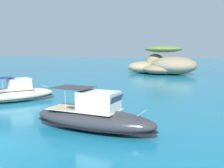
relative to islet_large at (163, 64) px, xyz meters
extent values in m
ellipsoid|color=#84755B|center=(3.02, -0.78, -0.24)|extent=(12.60, 11.04, 4.68)
ellipsoid|color=#9E8966|center=(-5.21, 0.18, -0.99)|extent=(10.72, 9.48, 3.19)
ellipsoid|color=#84755B|center=(-2.67, 2.27, 0.05)|extent=(7.48, 7.46, 5.25)
ellipsoid|color=#84755B|center=(-0.19, -1.35, -1.20)|extent=(9.87, 9.79, 2.76)
ellipsoid|color=#517538|center=(-0.49, 2.48, 4.00)|extent=(10.06, 9.15, 1.83)
ellipsoid|color=#2D2D33|center=(6.91, -52.65, -1.69)|extent=(10.51, 3.36, 1.78)
ellipsoid|color=black|center=(6.91, -52.65, -2.09)|extent=(10.72, 3.43, 0.21)
cube|color=#C6B793|center=(6.13, -52.63, -0.94)|extent=(5.80, 2.79, 0.06)
cube|color=silver|center=(7.43, -52.66, -0.18)|extent=(2.97, 2.26, 1.46)
cube|color=#2D4756|center=(8.91, -52.69, -0.03)|extent=(0.37, 2.04, 0.77)
cylinder|color=silver|center=(10.98, -52.73, -0.76)|extent=(0.08, 2.19, 0.04)
cube|color=#333338|center=(5.08, -52.61, 0.73)|extent=(3.18, 2.51, 0.04)
cylinder|color=silver|center=(5.11, -51.51, -0.10)|extent=(0.03, 0.03, 1.67)
cylinder|color=silver|center=(5.06, -53.70, -0.10)|extent=(0.03, 0.03, 1.67)
ellipsoid|color=beige|center=(-7.43, -45.94, -1.77)|extent=(7.39, 9.59, 1.61)
ellipsoid|color=black|center=(-7.43, -45.94, -2.14)|extent=(7.54, 9.78, 0.19)
cube|color=#C6B793|center=(-7.80, -46.55, -1.09)|extent=(4.80, 5.72, 0.06)
cube|color=silver|center=(-7.18, -45.54, -0.39)|extent=(3.09, 3.31, 1.33)
cube|color=#2D4756|center=(-6.48, -44.38, -0.26)|extent=(1.73, 1.22, 0.70)
cylinder|color=silver|center=(-5.49, -42.78, -0.91)|extent=(1.72, 1.07, 0.04)
cube|color=navy|center=(-8.30, -47.36, 0.43)|extent=(3.38, 3.59, 0.04)
cylinder|color=silver|center=(-7.45, -47.88, -0.33)|extent=(0.03, 0.03, 1.52)
camera|label=1|loc=(16.62, -70.78, 3.72)|focal=42.84mm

